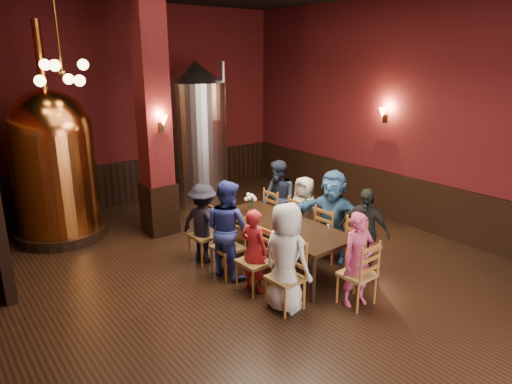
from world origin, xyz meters
TOP-DOWN VIEW (x-y plane):
  - room at (0.00, 0.00)m, footprint 10.00×10.02m
  - wainscot_right at (3.96, 0.00)m, footprint 0.08×9.90m
  - wainscot_back at (0.00, 4.96)m, footprint 7.90×0.08m
  - column at (-0.30, 2.80)m, footprint 0.58×0.58m
  - pendant_cluster at (-1.80, 2.90)m, footprint 0.90×0.90m
  - sconce_wall at (3.90, 0.80)m, footprint 0.20×0.20m
  - sconce_column at (-0.30, 2.50)m, footprint 0.20×0.20m
  - dining_table at (0.61, 0.18)m, footprint 1.11×2.44m
  - chair_0 at (-0.20, -0.86)m, footprint 0.48×0.48m
  - person_0 at (-0.20, -0.86)m, footprint 0.62×0.83m
  - chair_1 at (-0.23, -0.19)m, footprint 0.48×0.48m
  - person_1 at (-0.23, -0.19)m, footprint 0.41×0.52m
  - chair_2 at (-0.26, 0.47)m, footprint 0.48×0.48m
  - person_2 at (-0.26, 0.47)m, footprint 0.54×0.82m
  - chair_3 at (-0.29, 1.14)m, footprint 0.48×0.48m
  - person_3 at (-0.29, 1.14)m, footprint 0.78×1.00m
  - chair_4 at (1.50, -0.78)m, footprint 0.48×0.48m
  - person_4 at (1.50, -0.78)m, footprint 0.59×0.90m
  - chair_5 at (1.47, -0.11)m, footprint 0.48×0.48m
  - person_5 at (1.47, -0.11)m, footprint 0.93×1.53m
  - chair_6 at (1.44, 0.54)m, footprint 0.48×0.48m
  - person_6 at (1.44, 0.54)m, footprint 0.54×0.72m
  - chair_7 at (1.41, 1.21)m, footprint 0.48×0.48m
  - person_7 at (1.41, 1.21)m, footprint 0.48×0.78m
  - chair_8 at (0.68, -1.37)m, footprint 0.48×0.48m
  - person_8 at (0.68, -1.37)m, footprint 0.56×0.44m
  - copper_kettle at (-1.92, 3.74)m, footprint 1.74×1.74m
  - steel_vessel at (1.29, 3.98)m, footprint 1.54×1.54m
  - rose_vase at (0.54, 0.91)m, footprint 0.21×0.21m
  - wine_glass_0 at (0.84, 0.46)m, footprint 0.07×0.07m
  - wine_glass_1 at (0.93, 0.38)m, footprint 0.07×0.07m
  - wine_glass_2 at (0.43, -0.02)m, footprint 0.07×0.07m
  - wine_glass_3 at (0.28, -0.04)m, footprint 0.07×0.07m
  - wine_glass_4 at (0.87, -0.62)m, footprint 0.07×0.07m
  - wine_glass_5 at (0.50, -0.20)m, footprint 0.07×0.07m
  - wine_glass_6 at (0.86, 0.60)m, footprint 0.07×0.07m
  - wine_glass_7 at (0.82, 0.22)m, footprint 0.07×0.07m

SIDE VIEW (x-z plane):
  - chair_0 at x=-0.20m, z-range 0.00..0.92m
  - chair_1 at x=-0.23m, z-range 0.00..0.92m
  - chair_2 at x=-0.26m, z-range 0.00..0.92m
  - chair_3 at x=-0.29m, z-range 0.00..0.92m
  - chair_4 at x=1.50m, z-range 0.00..0.92m
  - chair_5 at x=1.47m, z-range 0.00..0.92m
  - chair_6 at x=1.44m, z-range 0.00..0.92m
  - chair_7 at x=1.41m, z-range 0.00..0.92m
  - chair_8 at x=0.68m, z-range 0.00..0.92m
  - wainscot_right at x=3.96m, z-range 0.00..1.00m
  - wainscot_back at x=0.00m, z-range 0.00..1.00m
  - person_1 at x=-0.23m, z-range 0.00..1.27m
  - person_6 at x=1.44m, z-range 0.00..1.32m
  - person_8 at x=0.68m, z-range 0.00..1.35m
  - person_3 at x=-0.29m, z-range 0.00..1.35m
  - dining_table at x=0.61m, z-range 0.31..1.06m
  - person_4 at x=1.50m, z-range 0.00..1.41m
  - person_7 at x=1.41m, z-range 0.00..1.49m
  - person_0 at x=-0.20m, z-range 0.00..1.53m
  - person_2 at x=-0.26m, z-range 0.00..1.56m
  - person_5 at x=1.47m, z-range 0.00..1.57m
  - wine_glass_0 at x=0.84m, z-range 0.75..0.92m
  - wine_glass_1 at x=0.93m, z-range 0.75..0.92m
  - wine_glass_2 at x=0.43m, z-range 0.75..0.92m
  - wine_glass_3 at x=0.28m, z-range 0.75..0.92m
  - wine_glass_4 at x=0.87m, z-range 0.75..0.92m
  - wine_glass_5 at x=0.50m, z-range 0.75..0.92m
  - wine_glass_6 at x=0.86m, z-range 0.75..0.92m
  - wine_glass_7 at x=0.82m, z-range 0.75..0.92m
  - rose_vase at x=0.54m, z-range 0.81..1.16m
  - copper_kettle at x=-1.92m, z-range -0.54..3.43m
  - steel_vessel at x=1.29m, z-range 0.00..3.24m
  - sconce_wall at x=3.90m, z-range 2.02..2.38m
  - sconce_column at x=-0.30m, z-range 2.02..2.38m
  - room at x=0.00m, z-range 0.00..4.50m
  - column at x=-0.30m, z-range 0.00..4.50m
  - pendant_cluster at x=-1.80m, z-range 2.25..3.95m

